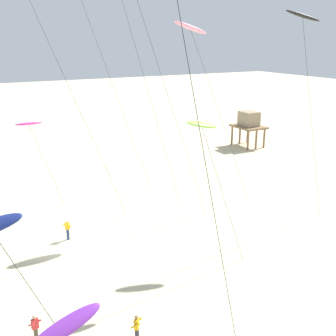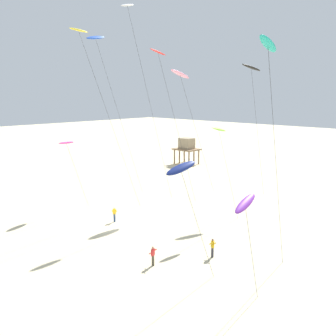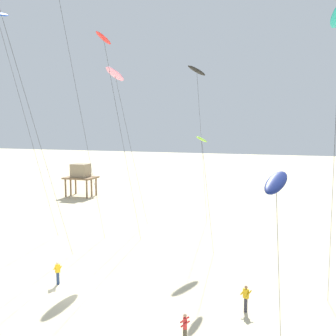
{
  "view_description": "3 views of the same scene",
  "coord_description": "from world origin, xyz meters",
  "px_view_note": "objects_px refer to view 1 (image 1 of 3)",
  "views": [
    {
      "loc": [
        28.89,
        -6.37,
        15.35
      ],
      "look_at": [
        1.49,
        8.48,
        5.54
      ],
      "focal_mm": 44.25,
      "sensor_mm": 36.0,
      "label": 1
    },
    {
      "loc": [
        30.52,
        -24.04,
        13.85
      ],
      "look_at": [
        2.65,
        5.39,
        5.85
      ],
      "focal_mm": 40.76,
      "sensor_mm": 36.0,
      "label": 2
    },
    {
      "loc": [
        15.12,
        -22.86,
        11.43
      ],
      "look_at": [
        5.39,
        6.31,
        8.04
      ],
      "focal_mm": 42.84,
      "sensor_mm": 36.0,
      "label": 3
    }
  ],
  "objects_px": {
    "kite_pink": "(191,28)",
    "kite_magenta": "(29,124)",
    "kite_lime": "(202,127)",
    "stilt_house": "(249,122)",
    "kite_red": "(137,0)",
    "kite_flyer_middle": "(137,328)",
    "kite_flyer_nearest": "(68,229)",
    "kite_flyer_furthest": "(35,328)",
    "kite_black": "(303,18)",
    "kite_purple": "(65,328)"
  },
  "relations": [
    {
      "from": "kite_lime",
      "to": "stilt_house",
      "type": "height_order",
      "value": "kite_lime"
    },
    {
      "from": "kite_red",
      "to": "kite_flyer_furthest",
      "type": "distance_m",
      "value": 22.47
    },
    {
      "from": "stilt_house",
      "to": "kite_flyer_nearest",
      "type": "bearing_deg",
      "value": -61.99
    },
    {
      "from": "kite_lime",
      "to": "kite_magenta",
      "type": "distance_m",
      "value": 18.15
    },
    {
      "from": "kite_magenta",
      "to": "kite_flyer_nearest",
      "type": "relative_size",
      "value": 5.04
    },
    {
      "from": "kite_red",
      "to": "kite_purple",
      "type": "bearing_deg",
      "value": -30.85
    },
    {
      "from": "kite_lime",
      "to": "kite_flyer_middle",
      "type": "xyz_separation_m",
      "value": [
        4.45,
        -6.7,
        -9.22
      ]
    },
    {
      "from": "kite_red",
      "to": "stilt_house",
      "type": "bearing_deg",
      "value": 124.74
    },
    {
      "from": "kite_flyer_furthest",
      "to": "kite_pink",
      "type": "bearing_deg",
      "value": 125.57
    },
    {
      "from": "kite_lime",
      "to": "kite_flyer_furthest",
      "type": "distance_m",
      "value": 14.75
    },
    {
      "from": "kite_magenta",
      "to": "kite_black",
      "type": "distance_m",
      "value": 24.31
    },
    {
      "from": "kite_flyer_nearest",
      "to": "kite_flyer_furthest",
      "type": "xyz_separation_m",
      "value": [
        10.79,
        -4.67,
        0.0
      ]
    },
    {
      "from": "kite_purple",
      "to": "stilt_house",
      "type": "height_order",
      "value": "kite_purple"
    },
    {
      "from": "kite_pink",
      "to": "kite_flyer_furthest",
      "type": "relative_size",
      "value": 10.08
    },
    {
      "from": "kite_flyer_nearest",
      "to": "kite_flyer_furthest",
      "type": "height_order",
      "value": "same"
    },
    {
      "from": "stilt_house",
      "to": "kite_lime",
      "type": "bearing_deg",
      "value": -44.14
    },
    {
      "from": "kite_pink",
      "to": "kite_flyer_nearest",
      "type": "xyz_separation_m",
      "value": [
        0.92,
        -11.71,
        -15.21
      ]
    },
    {
      "from": "kite_purple",
      "to": "kite_flyer_nearest",
      "type": "distance_m",
      "value": 20.96
    },
    {
      "from": "kite_red",
      "to": "kite_flyer_nearest",
      "type": "bearing_deg",
      "value": -98.21
    },
    {
      "from": "kite_pink",
      "to": "kite_magenta",
      "type": "xyz_separation_m",
      "value": [
        -6.61,
        -12.56,
        -8.02
      ]
    },
    {
      "from": "kite_red",
      "to": "kite_pink",
      "type": "bearing_deg",
      "value": 107.74
    },
    {
      "from": "kite_red",
      "to": "kite_black",
      "type": "relative_size",
      "value": 1.07
    },
    {
      "from": "kite_black",
      "to": "kite_red",
      "type": "bearing_deg",
      "value": -112.21
    },
    {
      "from": "kite_black",
      "to": "kite_flyer_middle",
      "type": "bearing_deg",
      "value": -66.41
    },
    {
      "from": "kite_red",
      "to": "stilt_house",
      "type": "height_order",
      "value": "kite_red"
    },
    {
      "from": "kite_pink",
      "to": "kite_magenta",
      "type": "distance_m",
      "value": 16.3
    },
    {
      "from": "kite_magenta",
      "to": "kite_flyer_furthest",
      "type": "distance_m",
      "value": 20.05
    },
    {
      "from": "kite_pink",
      "to": "kite_red",
      "type": "height_order",
      "value": "kite_red"
    },
    {
      "from": "kite_purple",
      "to": "kite_flyer_middle",
      "type": "distance_m",
      "value": 9.98
    },
    {
      "from": "kite_red",
      "to": "kite_flyer_middle",
      "type": "height_order",
      "value": "kite_red"
    },
    {
      "from": "stilt_house",
      "to": "kite_flyer_furthest",
      "type": "bearing_deg",
      "value": -52.72
    },
    {
      "from": "kite_purple",
      "to": "kite_pink",
      "type": "relative_size",
      "value": 0.46
    },
    {
      "from": "kite_red",
      "to": "kite_flyer_nearest",
      "type": "xyz_separation_m",
      "value": [
        -0.88,
        -6.09,
        -17.05
      ]
    },
    {
      "from": "kite_black",
      "to": "kite_flyer_furthest",
      "type": "height_order",
      "value": "kite_black"
    },
    {
      "from": "kite_lime",
      "to": "kite_purple",
      "type": "bearing_deg",
      "value": -47.87
    },
    {
      "from": "kite_pink",
      "to": "kite_flyer_nearest",
      "type": "height_order",
      "value": "kite_pink"
    },
    {
      "from": "kite_flyer_nearest",
      "to": "stilt_house",
      "type": "bearing_deg",
      "value": 118.01
    },
    {
      "from": "kite_lime",
      "to": "kite_pink",
      "type": "relative_size",
      "value": 0.63
    },
    {
      "from": "kite_pink",
      "to": "kite_flyer_middle",
      "type": "distance_m",
      "value": 23.9
    },
    {
      "from": "kite_flyer_furthest",
      "to": "kite_black",
      "type": "bearing_deg",
      "value": 103.1
    },
    {
      "from": "kite_lime",
      "to": "kite_flyer_middle",
      "type": "relative_size",
      "value": 6.38
    },
    {
      "from": "kite_black",
      "to": "kite_flyer_furthest",
      "type": "bearing_deg",
      "value": -76.9
    },
    {
      "from": "kite_flyer_middle",
      "to": "kite_lime",
      "type": "bearing_deg",
      "value": 123.62
    },
    {
      "from": "kite_flyer_nearest",
      "to": "kite_purple",
      "type": "bearing_deg",
      "value": -14.37
    },
    {
      "from": "kite_magenta",
      "to": "kite_red",
      "type": "distance_m",
      "value": 14.7
    },
    {
      "from": "kite_lime",
      "to": "stilt_house",
      "type": "distance_m",
      "value": 36.35
    },
    {
      "from": "kite_flyer_middle",
      "to": "kite_flyer_furthest",
      "type": "distance_m",
      "value": 5.29
    },
    {
      "from": "kite_black",
      "to": "stilt_house",
      "type": "distance_m",
      "value": 29.49
    },
    {
      "from": "kite_black",
      "to": "stilt_house",
      "type": "height_order",
      "value": "kite_black"
    },
    {
      "from": "kite_flyer_middle",
      "to": "stilt_house",
      "type": "distance_m",
      "value": 43.75
    }
  ]
}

